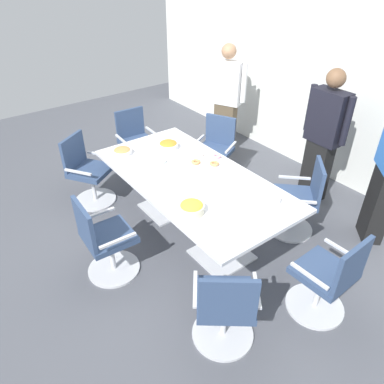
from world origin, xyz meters
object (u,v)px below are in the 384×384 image
office_chair_5 (299,202)px  napkin_pile (268,199)px  donut_platter (206,160)px  plate_stack (158,161)px  person_standing_0 (226,99)px  snack_bowl_chips_yellow (192,207)px  snack_bowl_chips_orange (168,145)px  office_chair_2 (104,242)px  office_chair_4 (328,280)px  office_chair_0 (136,145)px  conference_table (192,186)px  office_chair_1 (88,174)px  office_chair_6 (215,153)px  office_chair_3 (225,309)px  person_standing_1 (323,136)px  snack_bowl_cookies (122,151)px

office_chair_5 → napkin_pile: bearing=143.5°
donut_platter → plate_stack: donut_platter is taller
person_standing_0 → plate_stack: 2.01m
person_standing_0 → snack_bowl_chips_yellow: 2.80m
person_standing_0 → napkin_pile: size_ratio=10.38×
snack_bowl_chips_orange → donut_platter: 0.57m
office_chair_5 → snack_bowl_chips_orange: size_ratio=3.74×
plate_stack → office_chair_2: bearing=-61.9°
office_chair_2 → office_chair_4: bearing=42.0°
office_chair_0 → person_standing_0: size_ratio=0.54×
conference_table → office_chair_1: bearing=-152.1°
snack_bowl_chips_orange → plate_stack: snack_bowl_chips_orange is taller
office_chair_2 → snack_bowl_chips_orange: (-0.75, 1.28, 0.39)m
napkin_pile → office_chair_6: bearing=157.0°
office_chair_3 → snack_bowl_chips_yellow: bearing=109.3°
person_standing_1 → napkin_pile: bearing=108.8°
office_chair_5 → plate_stack: size_ratio=4.81×
snack_bowl_chips_orange → donut_platter: snack_bowl_chips_orange is taller
napkin_pile → office_chair_0: bearing=-178.1°
office_chair_1 → snack_bowl_chips_orange: office_chair_1 is taller
snack_bowl_chips_orange → snack_bowl_chips_yellow: snack_bowl_chips_yellow is taller
office_chair_1 → napkin_pile: size_ratio=5.56×
office_chair_2 → office_chair_3: (1.32, 0.43, 0.00)m
snack_bowl_chips_orange → snack_bowl_chips_yellow: 1.36m
office_chair_0 → snack_bowl_cookies: size_ratio=4.08×
conference_table → office_chair_0: 1.70m
office_chair_6 → person_standing_0: person_standing_0 is taller
office_chair_5 → person_standing_1: size_ratio=0.53×
donut_platter → plate_stack: size_ratio=2.06×
office_chair_0 → snack_bowl_cookies: bearing=54.8°
person_standing_1 → snack_bowl_chips_orange: (-1.12, -1.56, -0.10)m
person_standing_0 → napkin_pile: person_standing_0 is taller
conference_table → office_chair_1: 1.51m
office_chair_3 → office_chair_6: size_ratio=1.00×
office_chair_0 → napkin_pile: bearing=94.7°
office_chair_2 → office_chair_3: size_ratio=1.00×
snack_bowl_chips_yellow → napkin_pile: 0.77m
office_chair_5 → person_standing_0: person_standing_0 is taller
office_chair_4 → donut_platter: 1.88m
office_chair_0 → napkin_pile: (2.51, 0.08, 0.39)m
person_standing_0 → person_standing_1: 1.76m
snack_bowl_chips_yellow → office_chair_5: bearing=81.0°
office_chair_1 → office_chair_6: 1.77m
person_standing_0 → office_chair_1: bearing=65.2°
office_chair_0 → plate_stack: (1.17, -0.34, 0.36)m
conference_table → office_chair_2: bearing=-88.7°
conference_table → person_standing_1: size_ratio=1.39×
conference_table → office_chair_4: (1.66, 0.25, -0.22)m
office_chair_6 → office_chair_4: bearing=136.3°
office_chair_2 → snack_bowl_chips_orange: bearing=122.7°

